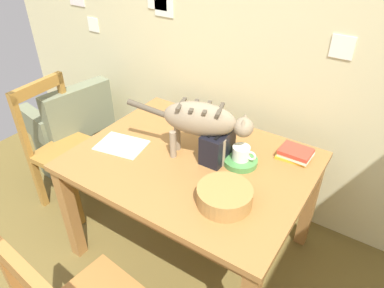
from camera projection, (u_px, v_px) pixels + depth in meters
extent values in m
cube|color=beige|center=(243.00, 30.00, 2.19)|extent=(4.34, 0.10, 2.50)
cube|color=white|center=(164.00, 5.00, 2.37)|extent=(0.15, 0.01, 0.15)
cube|color=white|center=(342.00, 47.00, 1.87)|extent=(0.12, 0.01, 0.12)
cube|color=white|center=(93.00, 25.00, 2.83)|extent=(0.11, 0.01, 0.11)
cube|color=#9C6935|center=(192.00, 161.00, 1.97)|extent=(1.28, 0.99, 0.03)
cube|color=olive|center=(192.00, 169.00, 2.00)|extent=(1.20, 0.91, 0.07)
cube|color=#9C6935|center=(70.00, 214.00, 2.13)|extent=(0.07, 0.07, 0.69)
cube|color=#9C6935|center=(160.00, 145.00, 2.75)|extent=(0.07, 0.07, 0.69)
cube|color=#9C6935|center=(309.00, 203.00, 2.21)|extent=(0.07, 0.07, 0.69)
ellipsoid|color=gray|center=(199.00, 119.00, 1.84)|extent=(0.42, 0.25, 0.19)
cube|color=#4E4536|center=(181.00, 104.00, 1.82)|extent=(0.06, 0.14, 0.01)
cube|color=#4E4536|center=(194.00, 106.00, 1.81)|extent=(0.06, 0.14, 0.01)
cube|color=#4E4536|center=(207.00, 107.00, 1.79)|extent=(0.06, 0.14, 0.01)
cube|color=#4E4536|center=(220.00, 109.00, 1.78)|extent=(0.06, 0.14, 0.01)
cylinder|color=gray|center=(225.00, 145.00, 1.93)|extent=(0.04, 0.04, 0.16)
cylinder|color=gray|center=(222.00, 152.00, 1.87)|extent=(0.04, 0.04, 0.16)
cylinder|color=gray|center=(177.00, 137.00, 2.00)|extent=(0.04, 0.04, 0.16)
cylinder|color=gray|center=(173.00, 144.00, 1.93)|extent=(0.04, 0.04, 0.16)
sphere|color=gray|center=(243.00, 127.00, 1.80)|extent=(0.10, 0.10, 0.10)
cone|color=gray|center=(245.00, 117.00, 1.79)|extent=(0.04, 0.04, 0.04)
cone|color=gray|center=(243.00, 122.00, 1.75)|extent=(0.04, 0.04, 0.04)
cylinder|color=#4E4536|center=(147.00, 108.00, 1.90)|extent=(0.22, 0.10, 0.08)
cylinder|color=#498C45|center=(240.00, 161.00, 1.92)|extent=(0.19, 0.19, 0.03)
cylinder|color=white|center=(241.00, 153.00, 1.89)|extent=(0.10, 0.10, 0.08)
torus|color=white|center=(251.00, 156.00, 1.86)|extent=(0.05, 0.01, 0.05)
cube|color=silver|center=(122.00, 145.00, 2.07)|extent=(0.31, 0.25, 0.01)
cube|color=gold|center=(293.00, 156.00, 1.97)|extent=(0.18, 0.15, 0.02)
cube|color=silver|center=(296.00, 154.00, 1.95)|extent=(0.18, 0.14, 0.02)
cube|color=red|center=(296.00, 151.00, 1.94)|extent=(0.17, 0.14, 0.02)
cylinder|color=#A6793E|center=(225.00, 196.00, 1.64)|extent=(0.26, 0.26, 0.09)
cylinder|color=#4A361C|center=(225.00, 195.00, 1.64)|extent=(0.22, 0.22, 0.07)
cube|color=black|center=(217.00, 146.00, 1.91)|extent=(0.12, 0.20, 0.17)
cube|color=black|center=(215.00, 131.00, 1.87)|extent=(0.02, 0.14, 0.01)
cube|color=black|center=(222.00, 134.00, 1.85)|extent=(0.02, 0.14, 0.01)
cube|color=olive|center=(71.00, 152.00, 2.51)|extent=(0.44, 0.44, 0.04)
cube|color=olive|center=(37.00, 88.00, 2.33)|extent=(0.06, 0.42, 0.08)
cube|color=olive|center=(65.00, 103.00, 2.58)|extent=(0.04, 0.04, 0.48)
cube|color=olive|center=(20.00, 126.00, 2.31)|extent=(0.04, 0.04, 0.48)
cube|color=olive|center=(112.00, 172.00, 2.69)|extent=(0.04, 0.04, 0.41)
cube|color=olive|center=(76.00, 201.00, 2.42)|extent=(0.04, 0.04, 0.41)
cube|color=olive|center=(77.00, 157.00, 2.85)|extent=(0.04, 0.04, 0.41)
cube|color=olive|center=(39.00, 183.00, 2.58)|extent=(0.04, 0.04, 0.41)
cube|color=#9F662F|center=(28.00, 277.00, 1.14)|extent=(0.42, 0.08, 0.08)
cube|color=#9F662F|center=(15.00, 282.00, 1.35)|extent=(0.04, 0.04, 0.48)
cylinder|color=#6D7458|center=(72.00, 142.00, 3.06)|extent=(0.60, 0.60, 0.38)
cube|color=#6D7458|center=(79.00, 112.00, 2.71)|extent=(0.21, 0.55, 0.40)
cube|color=#6D7458|center=(36.00, 124.00, 2.75)|extent=(0.43, 0.17, 0.20)
cube|color=#6D7458|center=(91.00, 103.00, 3.05)|extent=(0.43, 0.17, 0.20)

